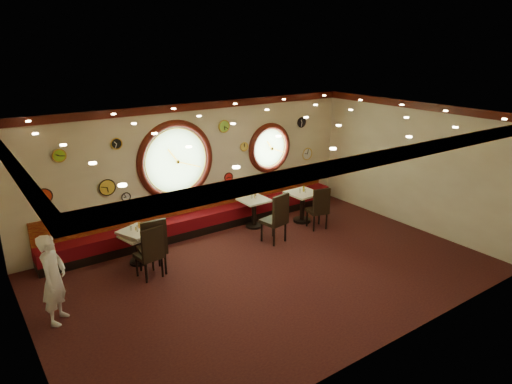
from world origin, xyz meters
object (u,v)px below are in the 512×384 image
at_px(condiment_a_bottle, 139,225).
at_px(condiment_c_bottle, 255,195).
at_px(condiment_a_salt, 131,228).
at_px(chair_c, 277,215).
at_px(condiment_b_bottle, 136,231).
at_px(condiment_b_pepper, 138,233).
at_px(table_c, 254,209).
at_px(chair_a, 153,243).
at_px(chair_b, 151,249).
at_px(condiment_b_salt, 132,233).
at_px(condiment_c_salt, 252,197).
at_px(condiment_c_pepper, 256,197).
at_px(condiment_d_bottle, 304,189).
at_px(table_d, 302,203).
at_px(table_a, 139,242).
at_px(table_b, 137,246).
at_px(condiment_d_salt, 300,191).
at_px(chair_d, 319,206).
at_px(condiment_a_pepper, 137,228).
at_px(condiment_d_pepper, 305,191).
at_px(waiter, 54,279).

height_order(condiment_a_bottle, condiment_c_bottle, condiment_c_bottle).
bearing_deg(condiment_a_salt, chair_c, -17.05).
bearing_deg(condiment_b_bottle, condiment_b_pepper, -96.05).
relative_size(table_c, chair_a, 0.99).
distance_m(chair_b, condiment_b_salt, 0.88).
height_order(condiment_c_salt, condiment_c_pepper, condiment_c_salt).
xyz_separation_m(condiment_b_salt, condiment_c_salt, (3.25, 0.22, 0.11)).
bearing_deg(condiment_d_bottle, table_d, -149.14).
xyz_separation_m(condiment_a_salt, condiment_c_bottle, (3.36, 0.19, 0.04)).
xyz_separation_m(table_a, condiment_d_bottle, (4.47, -0.20, 0.43)).
distance_m(table_a, condiment_c_salt, 3.16).
height_order(table_b, condiment_d_salt, condiment_d_salt).
height_order(chair_c, condiment_d_bottle, chair_c).
bearing_deg(chair_d, condiment_c_pepper, 150.70).
bearing_deg(condiment_a_salt, chair_a, -78.51).
relative_size(table_d, condiment_c_pepper, 8.97).
relative_size(chair_a, chair_b, 1.10).
relative_size(condiment_a_bottle, condiment_c_bottle, 0.88).
xyz_separation_m(condiment_a_pepper, condiment_c_pepper, (3.23, 0.22, -0.00)).
distance_m(chair_c, condiment_d_bottle, 1.61).
bearing_deg(condiment_c_bottle, table_c, -145.10).
bearing_deg(table_d, condiment_d_salt, -177.48).
xyz_separation_m(condiment_c_salt, condiment_c_bottle, (0.10, -0.01, 0.02)).
bearing_deg(chair_a, condiment_c_salt, 22.72).
bearing_deg(condiment_b_pepper, condiment_a_salt, 124.91).
bearing_deg(condiment_b_pepper, condiment_c_pepper, 4.72).
height_order(condiment_a_salt, condiment_b_salt, condiment_a_salt).
relative_size(condiment_c_pepper, condiment_b_bottle, 0.61).
bearing_deg(condiment_d_pepper, condiment_b_pepper, 177.27).
xyz_separation_m(condiment_b_salt, condiment_d_bottle, (4.59, -0.24, 0.20)).
xyz_separation_m(chair_d, condiment_b_salt, (-4.54, 0.92, 0.07)).
bearing_deg(chair_c, chair_a, 166.47).
bearing_deg(condiment_b_pepper, table_b, 135.24).
bearing_deg(condiment_a_salt, table_a, -25.19).
height_order(condiment_a_salt, condiment_c_pepper, same).
xyz_separation_m(table_a, chair_b, (-0.07, -0.84, 0.17)).
distance_m(chair_d, condiment_d_bottle, 0.73).
distance_m(chair_b, condiment_c_pepper, 3.45).
height_order(condiment_b_bottle, waiter, waiter).
bearing_deg(condiment_b_salt, table_a, -18.36).
height_order(chair_a, condiment_c_pepper, chair_a).
bearing_deg(table_d, condiment_b_pepper, 178.00).
height_order(condiment_c_salt, condiment_d_pepper, condiment_d_pepper).
xyz_separation_m(table_a, condiment_b_pepper, (-0.03, -0.07, 0.23)).
height_order(table_c, condiment_d_bottle, condiment_d_bottle).
distance_m(condiment_b_pepper, condiment_d_bottle, 4.51).
bearing_deg(table_a, table_d, -2.98).
distance_m(condiment_a_salt, condiment_b_bottle, 0.13).
bearing_deg(condiment_d_salt, condiment_b_bottle, 176.63).
bearing_deg(condiment_b_bottle, chair_c, -16.94).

